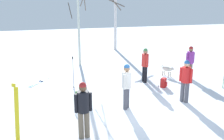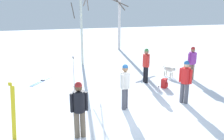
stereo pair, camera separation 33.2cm
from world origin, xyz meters
name	(u,v)px [view 2 (the right image)]	position (x,y,z in m)	size (l,w,h in m)	color
ground_plane	(141,117)	(0.00, 0.00, 0.00)	(60.00, 60.00, 0.00)	white
person_0	(125,84)	(-0.33, 0.85, 0.98)	(0.39, 0.40, 1.72)	#4C4C56
person_1	(192,61)	(4.12, 3.31, 0.98)	(0.52, 0.34, 1.72)	#72604C
person_2	(146,63)	(1.68, 3.51, 0.98)	(0.34, 0.52, 1.72)	black
person_3	(79,106)	(-2.25, -0.69, 0.98)	(0.52, 0.34, 1.72)	#72604C
person_4	(185,79)	(2.11, 0.73, 0.98)	(0.34, 0.44, 1.72)	#4C4C56
dog	(169,70)	(3.27, 4.04, 0.39)	(0.43, 0.85, 0.57)	beige
ski_pair_planted_2	(13,112)	(-4.06, -0.35, 0.88)	(0.23, 0.14, 1.76)	yellow
ski_pair_lying_1	(42,81)	(-3.28, 5.18, 0.01)	(1.17, 1.54, 0.05)	blue
ski_poles_0	(74,72)	(-1.84, 3.60, 0.81)	(0.07, 0.22, 1.51)	#B2B2BC
backpack_0	(164,83)	(2.20, 2.53, 0.21)	(0.34, 0.35, 0.44)	red
backpack_1	(79,96)	(-1.87, 2.04, 0.21)	(0.33, 0.34, 0.44)	#4C7F3F
water_bottle_0	(159,89)	(1.75, 2.20, 0.11)	(0.07, 0.07, 0.23)	silver
birch_tree_2	(81,23)	(-0.72, 8.02, 2.65)	(1.09, 1.04, 5.10)	silver
birch_tree_3	(120,17)	(3.11, 12.25, 2.71)	(1.66, 0.98, 5.16)	silver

